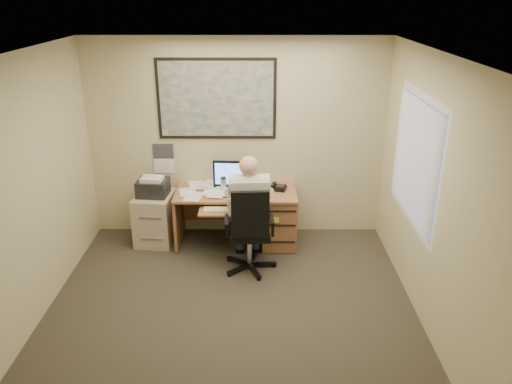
{
  "coord_description": "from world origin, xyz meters",
  "views": [
    {
      "loc": [
        0.29,
        -4.24,
        3.24
      ],
      "look_at": [
        0.27,
        1.3,
        0.97
      ],
      "focal_mm": 35.0,
      "sensor_mm": 36.0,
      "label": 1
    }
  ],
  "objects_px": {
    "filing_cabinet": "(155,214)",
    "office_chair": "(249,246)",
    "person": "(249,214)",
    "desk": "(260,212)"
  },
  "relations": [
    {
      "from": "desk",
      "to": "filing_cabinet",
      "type": "distance_m",
      "value": 1.43
    },
    {
      "from": "filing_cabinet",
      "to": "person",
      "type": "xyz_separation_m",
      "value": [
        1.29,
        -0.68,
        0.32
      ]
    },
    {
      "from": "desk",
      "to": "filing_cabinet",
      "type": "height_order",
      "value": "desk"
    },
    {
      "from": "office_chair",
      "to": "person",
      "type": "distance_m",
      "value": 0.41
    },
    {
      "from": "filing_cabinet",
      "to": "person",
      "type": "bearing_deg",
      "value": -22.46
    },
    {
      "from": "filing_cabinet",
      "to": "person",
      "type": "relative_size",
      "value": 0.65
    },
    {
      "from": "desk",
      "to": "filing_cabinet",
      "type": "relative_size",
      "value": 1.69
    },
    {
      "from": "filing_cabinet",
      "to": "office_chair",
      "type": "height_order",
      "value": "office_chair"
    },
    {
      "from": "desk",
      "to": "person",
      "type": "bearing_deg",
      "value": -101.31
    },
    {
      "from": "person",
      "to": "office_chair",
      "type": "bearing_deg",
      "value": -96.06
    }
  ]
}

